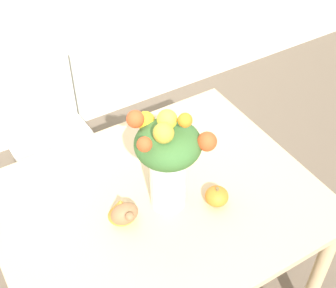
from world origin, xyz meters
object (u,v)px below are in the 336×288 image
(flower_vase, at_px, (168,158))
(turkey_figurine, at_px, (123,210))
(pumpkin, at_px, (217,196))
(dining_chair_near_window, at_px, (52,138))

(flower_vase, xyz_separation_m, turkey_figurine, (-0.18, 0.02, -0.19))
(pumpkin, relative_size, turkey_figurine, 0.64)
(turkey_figurine, xyz_separation_m, dining_chair_near_window, (0.00, 0.86, -0.31))
(flower_vase, height_order, turkey_figurine, flower_vase)
(flower_vase, relative_size, turkey_figurine, 3.17)
(flower_vase, relative_size, dining_chair_near_window, 0.46)
(flower_vase, height_order, dining_chair_near_window, flower_vase)
(pumpkin, bearing_deg, flower_vase, 147.87)
(flower_vase, xyz_separation_m, pumpkin, (0.15, -0.10, -0.20))
(flower_vase, distance_m, dining_chair_near_window, 1.02)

